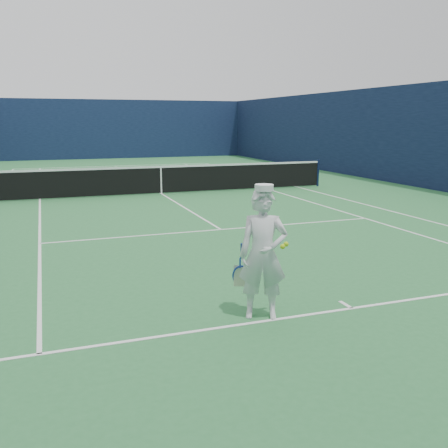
{
  "coord_description": "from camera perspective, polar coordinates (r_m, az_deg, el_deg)",
  "views": [
    {
      "loc": [
        -3.92,
        -17.47,
        2.58
      ],
      "look_at": [
        -1.3,
        -10.23,
        0.98
      ],
      "focal_mm": 40.0,
      "sensor_mm": 36.0,
      "label": 1
    }
  ],
  "objects": [
    {
      "name": "tennis_net",
      "position": [
        18.02,
        -7.21,
        5.19
      ],
      "size": [
        12.88,
        0.09,
        1.07
      ],
      "color": "#141E4C",
      "rests_on": "ground"
    },
    {
      "name": "ground",
      "position": [
        18.09,
        -7.16,
        3.44
      ],
      "size": [
        80.0,
        80.0,
        0.0
      ],
      "primitive_type": "plane",
      "color": "#2A6F39",
      "rests_on": "ground"
    },
    {
      "name": "windscreen_fence",
      "position": [
        17.92,
        -7.33,
        9.78
      ],
      "size": [
        20.12,
        36.12,
        4.0
      ],
      "color": "#101C3B",
      "rests_on": "ground"
    },
    {
      "name": "tennis_player",
      "position": [
        6.54,
        4.47,
        -3.45
      ],
      "size": [
        0.74,
        0.71,
        1.79
      ],
      "rotation": [
        0.0,
        0.0,
        -0.4
      ],
      "color": "white",
      "rests_on": "ground"
    },
    {
      "name": "court_markings",
      "position": [
        18.09,
        -7.16,
        3.45
      ],
      "size": [
        11.03,
        23.83,
        0.01
      ],
      "color": "white",
      "rests_on": "ground"
    }
  ]
}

